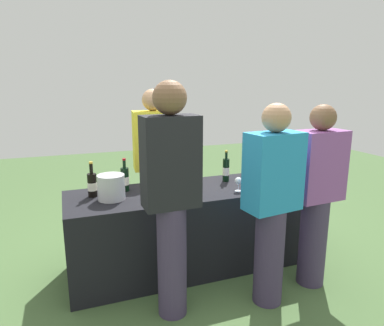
{
  "coord_description": "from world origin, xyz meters",
  "views": [
    {
      "loc": [
        -1.08,
        -2.9,
        1.72
      ],
      "look_at": [
        0.0,
        0.0,
        1.01
      ],
      "focal_mm": 32.76,
      "sensor_mm": 36.0,
      "label": 1
    }
  ],
  "objects_px": {
    "wine_bottle_5": "(260,168)",
    "wine_bottle_6": "(267,166)",
    "wine_glass_0": "(151,185)",
    "guest_1": "(272,201)",
    "wine_bottle_0": "(92,185)",
    "wine_bottle_4": "(226,170)",
    "guest_0": "(171,194)",
    "server_pouring": "(154,162)",
    "guest_2": "(317,192)",
    "wine_bottle_2": "(157,179)",
    "wine_bottle_3": "(175,176)",
    "wine_bottle_1": "(125,179)",
    "ice_bucket": "(111,187)",
    "wine_glass_1": "(189,183)",
    "wine_glass_2": "(238,181)"
  },
  "relations": [
    {
      "from": "wine_bottle_6",
      "to": "guest_1",
      "type": "xyz_separation_m",
      "value": [
        -0.54,
        -0.93,
        -0.02
      ]
    },
    {
      "from": "wine_bottle_2",
      "to": "guest_0",
      "type": "relative_size",
      "value": 0.17
    },
    {
      "from": "ice_bucket",
      "to": "wine_glass_0",
      "type": "bearing_deg",
      "value": -5.72
    },
    {
      "from": "wine_bottle_1",
      "to": "wine_bottle_2",
      "type": "height_order",
      "value": "wine_bottle_1"
    },
    {
      "from": "wine_bottle_6",
      "to": "guest_1",
      "type": "height_order",
      "value": "guest_1"
    },
    {
      "from": "server_pouring",
      "to": "guest_1",
      "type": "distance_m",
      "value": 1.5
    },
    {
      "from": "wine_bottle_5",
      "to": "guest_0",
      "type": "xyz_separation_m",
      "value": [
        -1.19,
        -0.75,
        0.09
      ]
    },
    {
      "from": "wine_bottle_0",
      "to": "wine_bottle_2",
      "type": "xyz_separation_m",
      "value": [
        0.57,
        -0.03,
        0.0
      ]
    },
    {
      "from": "wine_bottle_1",
      "to": "wine_bottle_6",
      "type": "distance_m",
      "value": 1.49
    },
    {
      "from": "wine_bottle_1",
      "to": "wine_bottle_4",
      "type": "bearing_deg",
      "value": -1.6
    },
    {
      "from": "guest_1",
      "to": "server_pouring",
      "type": "bearing_deg",
      "value": 104.33
    },
    {
      "from": "guest_1",
      "to": "wine_bottle_2",
      "type": "bearing_deg",
      "value": 121.51
    },
    {
      "from": "wine_bottle_5",
      "to": "ice_bucket",
      "type": "bearing_deg",
      "value": -174.36
    },
    {
      "from": "wine_bottle_5",
      "to": "server_pouring",
      "type": "distance_m",
      "value": 1.11
    },
    {
      "from": "wine_bottle_0",
      "to": "wine_glass_0",
      "type": "xyz_separation_m",
      "value": [
        0.48,
        -0.17,
        -0.0
      ]
    },
    {
      "from": "wine_glass_1",
      "to": "wine_glass_2",
      "type": "height_order",
      "value": "wine_glass_1"
    },
    {
      "from": "server_pouring",
      "to": "wine_bottle_1",
      "type": "bearing_deg",
      "value": 55.98
    },
    {
      "from": "wine_glass_0",
      "to": "guest_1",
      "type": "distance_m",
      "value": 1.03
    },
    {
      "from": "wine_bottle_5",
      "to": "server_pouring",
      "type": "relative_size",
      "value": 0.18
    },
    {
      "from": "wine_bottle_2",
      "to": "guest_2",
      "type": "distance_m",
      "value": 1.38
    },
    {
      "from": "wine_bottle_5",
      "to": "guest_2",
      "type": "distance_m",
      "value": 0.78
    },
    {
      "from": "wine_bottle_5",
      "to": "wine_glass_0",
      "type": "height_order",
      "value": "wine_bottle_5"
    },
    {
      "from": "wine_bottle_1",
      "to": "guest_1",
      "type": "bearing_deg",
      "value": -44.26
    },
    {
      "from": "wine_bottle_0",
      "to": "guest_1",
      "type": "xyz_separation_m",
      "value": [
        1.24,
        -0.86,
        -0.02
      ]
    },
    {
      "from": "ice_bucket",
      "to": "guest_0",
      "type": "bearing_deg",
      "value": -60.56
    },
    {
      "from": "wine_bottle_1",
      "to": "wine_bottle_6",
      "type": "height_order",
      "value": "wine_bottle_6"
    },
    {
      "from": "wine_bottle_6",
      "to": "wine_glass_0",
      "type": "distance_m",
      "value": 1.33
    },
    {
      "from": "guest_0",
      "to": "wine_bottle_1",
      "type": "bearing_deg",
      "value": 102.12
    },
    {
      "from": "wine_bottle_2",
      "to": "wine_bottle_4",
      "type": "distance_m",
      "value": 0.72
    },
    {
      "from": "wine_bottle_0",
      "to": "wine_bottle_5",
      "type": "xyz_separation_m",
      "value": [
        1.67,
        0.02,
        0.0
      ]
    },
    {
      "from": "server_pouring",
      "to": "guest_1",
      "type": "xyz_separation_m",
      "value": [
        0.56,
        -1.39,
        -0.05
      ]
    },
    {
      "from": "wine_bottle_6",
      "to": "guest_0",
      "type": "xyz_separation_m",
      "value": [
        -1.3,
        -0.81,
        0.08
      ]
    },
    {
      "from": "wine_bottle_2",
      "to": "wine_bottle_3",
      "type": "xyz_separation_m",
      "value": [
        0.18,
        0.05,
        0.0
      ]
    },
    {
      "from": "server_pouring",
      "to": "guest_1",
      "type": "bearing_deg",
      "value": 117.82
    },
    {
      "from": "wine_bottle_5",
      "to": "guest_1",
      "type": "distance_m",
      "value": 0.98
    },
    {
      "from": "wine_glass_0",
      "to": "guest_1",
      "type": "xyz_separation_m",
      "value": [
        0.77,
        -0.69,
        -0.01
      ]
    },
    {
      "from": "wine_bottle_3",
      "to": "ice_bucket",
      "type": "height_order",
      "value": "wine_bottle_3"
    },
    {
      "from": "wine_bottle_4",
      "to": "wine_bottle_6",
      "type": "bearing_deg",
      "value": 3.42
    },
    {
      "from": "guest_2",
      "to": "wine_bottle_6",
      "type": "bearing_deg",
      "value": 83.43
    },
    {
      "from": "wine_bottle_2",
      "to": "ice_bucket",
      "type": "distance_m",
      "value": 0.44
    },
    {
      "from": "wine_bottle_2",
      "to": "guest_1",
      "type": "bearing_deg",
      "value": -51.04
    },
    {
      "from": "wine_bottle_5",
      "to": "wine_bottle_6",
      "type": "bearing_deg",
      "value": 24.94
    },
    {
      "from": "guest_2",
      "to": "guest_0",
      "type": "bearing_deg",
      "value": 175.05
    },
    {
      "from": "wine_glass_0",
      "to": "guest_1",
      "type": "relative_size",
      "value": 0.09
    },
    {
      "from": "guest_0",
      "to": "wine_bottle_5",
      "type": "bearing_deg",
      "value": 31.13
    },
    {
      "from": "wine_bottle_2",
      "to": "wine_glass_1",
      "type": "bearing_deg",
      "value": -33.37
    },
    {
      "from": "wine_bottle_4",
      "to": "wine_bottle_5",
      "type": "xyz_separation_m",
      "value": [
        0.38,
        -0.02,
        -0.01
      ]
    },
    {
      "from": "ice_bucket",
      "to": "guest_0",
      "type": "relative_size",
      "value": 0.13
    },
    {
      "from": "wine_bottle_0",
      "to": "wine_glass_0",
      "type": "relative_size",
      "value": 2.15
    },
    {
      "from": "wine_bottle_2",
      "to": "wine_glass_2",
      "type": "xyz_separation_m",
      "value": [
        0.68,
        -0.27,
        -0.02
      ]
    }
  ]
}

